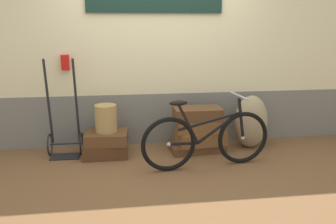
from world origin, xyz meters
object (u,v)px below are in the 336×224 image
(suitcase_5, at_px, (198,114))
(wicker_basket, at_px, (106,118))
(burlap_sack, at_px, (251,122))
(luggage_trolley, at_px, (65,134))
(suitcase_1, at_px, (107,137))
(suitcase_4, at_px, (201,125))
(suitcase_2, at_px, (196,146))
(bicycle, at_px, (206,139))
(suitcase_3, at_px, (201,137))
(suitcase_0, at_px, (106,148))

(suitcase_5, xyz_separation_m, wicker_basket, (-1.22, 0.00, -0.02))
(wicker_basket, height_order, burlap_sack, burlap_sack)
(wicker_basket, distance_m, luggage_trolley, 0.60)
(suitcase_1, distance_m, suitcase_4, 1.27)
(suitcase_2, xyz_separation_m, bicycle, (-0.01, -0.57, 0.30))
(wicker_basket, bearing_deg, suitcase_1, -91.49)
(suitcase_3, bearing_deg, suitcase_2, 139.47)
(suitcase_2, distance_m, suitcase_5, 0.47)
(suitcase_0, distance_m, suitcase_5, 1.32)
(suitcase_0, height_order, suitcase_2, suitcase_0)
(suitcase_4, distance_m, bicycle, 0.55)
(suitcase_0, bearing_deg, burlap_sack, -0.16)
(suitcase_3, xyz_separation_m, burlap_sack, (0.73, 0.07, 0.17))
(suitcase_3, height_order, suitcase_4, suitcase_4)
(suitcase_3, distance_m, suitcase_5, 0.33)
(suitcase_3, relative_size, burlap_sack, 0.85)
(suitcase_2, relative_size, suitcase_3, 1.16)
(suitcase_2, xyz_separation_m, suitcase_4, (0.05, -0.02, 0.31))
(suitcase_0, bearing_deg, suitcase_1, -54.33)
(suitcase_0, height_order, burlap_sack, burlap_sack)
(suitcase_1, xyz_separation_m, burlap_sack, (1.99, 0.08, 0.12))
(suitcase_2, height_order, bicycle, bicycle)
(suitcase_2, xyz_separation_m, suitcase_5, (0.00, -0.02, 0.47))
(suitcase_0, xyz_separation_m, suitcase_2, (1.24, 0.01, -0.03))
(suitcase_3, bearing_deg, bicycle, -101.71)
(suitcase_2, height_order, wicker_basket, wicker_basket)
(suitcase_4, relative_size, bicycle, 0.40)
(suitcase_0, relative_size, suitcase_5, 0.90)
(wicker_basket, bearing_deg, luggage_trolley, 170.73)
(suitcase_1, xyz_separation_m, bicycle, (1.21, -0.52, 0.10))
(suitcase_2, bearing_deg, suitcase_3, -39.82)
(suitcase_4, bearing_deg, wicker_basket, -175.63)
(wicker_basket, bearing_deg, suitcase_2, 1.07)
(wicker_basket, relative_size, bicycle, 0.22)
(suitcase_1, relative_size, suitcase_5, 0.85)
(luggage_trolley, xyz_separation_m, bicycle, (1.76, -0.63, 0.06))
(burlap_sack, bearing_deg, bicycle, -142.63)
(suitcase_4, height_order, luggage_trolley, luggage_trolley)
(luggage_trolley, bearing_deg, suitcase_5, -2.95)
(suitcase_2, bearing_deg, suitcase_4, -30.47)
(suitcase_0, distance_m, bicycle, 1.38)
(suitcase_0, distance_m, wicker_basket, 0.42)
(suitcase_3, distance_m, suitcase_4, 0.17)
(suitcase_0, xyz_separation_m, suitcase_5, (1.24, -0.01, 0.44))
(suitcase_5, distance_m, wicker_basket, 1.22)
(suitcase_0, distance_m, suitcase_3, 1.29)
(burlap_sack, bearing_deg, suitcase_2, -177.56)
(suitcase_4, height_order, suitcase_5, suitcase_5)
(wicker_basket, bearing_deg, bicycle, -24.21)
(wicker_basket, distance_m, bicycle, 1.33)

